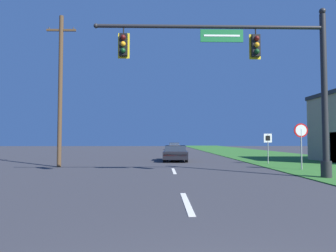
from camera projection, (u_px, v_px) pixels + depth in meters
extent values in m
cube|color=#2D6626|center=(266.00, 155.00, 31.96)|extent=(10.00, 110.00, 0.04)
cube|color=silver|center=(187.00, 203.00, 7.76)|extent=(0.16, 2.80, 0.01)
cube|color=silver|center=(174.00, 171.00, 15.74)|extent=(0.16, 2.80, 0.01)
cube|color=silver|center=(170.00, 161.00, 23.73)|extent=(0.16, 2.80, 0.01)
cube|color=silver|center=(168.00, 155.00, 31.72)|extent=(0.16, 2.80, 0.01)
cube|color=silver|center=(166.00, 152.00, 39.71)|extent=(0.16, 2.80, 0.01)
cube|color=black|center=(335.00, 148.00, 20.95)|extent=(0.10, 1.20, 2.20)
cylinder|color=#232326|center=(326.00, 169.00, 12.79)|extent=(0.44, 0.44, 0.70)
cylinder|color=#232326|center=(324.00, 95.00, 12.94)|extent=(0.26, 0.26, 7.11)
sphere|color=#232326|center=(322.00, 11.00, 13.11)|extent=(0.28, 0.28, 0.28)
cylinder|color=#232326|center=(210.00, 27.00, 12.96)|extent=(9.88, 0.16, 0.16)
sphere|color=#232326|center=(96.00, 26.00, 12.85)|extent=(0.21, 0.21, 0.21)
cube|color=#196B33|center=(222.00, 36.00, 12.96)|extent=(1.86, 0.06, 0.55)
cube|color=white|center=(222.00, 36.00, 12.92)|extent=(1.56, 0.01, 0.08)
cylinder|color=black|center=(124.00, 30.00, 12.87)|extent=(0.06, 0.06, 0.35)
cube|color=yellow|center=(124.00, 46.00, 12.98)|extent=(0.50, 0.03, 1.11)
cube|color=black|center=(123.00, 45.00, 12.84)|extent=(0.34, 0.24, 0.95)
sphere|color=#4C0F0C|center=(123.00, 37.00, 12.72)|extent=(0.22, 0.22, 0.22)
sphere|color=orange|center=(123.00, 44.00, 12.70)|extent=(0.22, 0.22, 0.22)
sphere|color=#0F3D19|center=(123.00, 51.00, 12.69)|extent=(0.22, 0.22, 0.22)
cylinder|color=black|center=(256.00, 31.00, 13.00)|extent=(0.06, 0.06, 0.35)
cube|color=yellow|center=(255.00, 47.00, 13.11)|extent=(0.50, 0.03, 1.11)
cube|color=black|center=(256.00, 46.00, 12.97)|extent=(0.34, 0.24, 0.95)
sphere|color=#4C0F0C|center=(257.00, 38.00, 12.84)|extent=(0.22, 0.22, 0.22)
sphere|color=orange|center=(257.00, 45.00, 12.83)|extent=(0.22, 0.22, 0.22)
sphere|color=#0F3D19|center=(257.00, 51.00, 12.82)|extent=(0.22, 0.22, 0.22)
cylinder|color=black|center=(185.00, 156.00, 25.12)|extent=(0.22, 0.64, 0.64)
cylinder|color=black|center=(166.00, 156.00, 25.16)|extent=(0.22, 0.64, 0.64)
cylinder|color=black|center=(186.00, 158.00, 21.90)|extent=(0.22, 0.64, 0.64)
cylinder|color=black|center=(164.00, 158.00, 21.94)|extent=(0.22, 0.64, 0.64)
cube|color=black|center=(175.00, 154.00, 23.54)|extent=(2.02, 4.70, 0.55)
cube|color=#283342|center=(175.00, 148.00, 23.68)|extent=(1.69, 2.01, 0.42)
cube|color=black|center=(175.00, 146.00, 23.68)|extent=(1.65, 1.97, 0.06)
cube|color=#B71414|center=(175.00, 155.00, 21.26)|extent=(1.68, 0.13, 0.14)
cylinder|color=black|center=(178.00, 148.00, 52.27)|extent=(0.22, 0.64, 0.64)
cylinder|color=black|center=(169.00, 148.00, 52.23)|extent=(0.22, 0.64, 0.64)
cylinder|color=black|center=(179.00, 148.00, 49.27)|extent=(0.22, 0.64, 0.64)
cylinder|color=black|center=(170.00, 148.00, 49.23)|extent=(0.22, 0.64, 0.64)
cube|color=silver|center=(174.00, 147.00, 50.76)|extent=(1.82, 4.40, 0.55)
cube|color=#283342|center=(174.00, 144.00, 50.89)|extent=(1.60, 1.85, 0.42)
cube|color=silver|center=(174.00, 143.00, 50.90)|extent=(1.57, 1.81, 0.06)
cube|color=#B71414|center=(175.00, 147.00, 48.59)|extent=(1.67, 0.06, 0.14)
cylinder|color=gray|center=(301.00, 149.00, 16.22)|extent=(0.07, 0.07, 2.20)
cylinder|color=red|center=(301.00, 130.00, 16.27)|extent=(0.76, 0.04, 0.76)
cylinder|color=white|center=(301.00, 130.00, 16.25)|extent=(0.61, 0.01, 0.61)
cylinder|color=gray|center=(268.00, 149.00, 20.36)|extent=(0.06, 0.06, 2.00)
cube|color=white|center=(268.00, 138.00, 20.39)|extent=(0.55, 0.04, 0.60)
cube|color=black|center=(268.00, 138.00, 20.37)|extent=(0.31, 0.01, 0.34)
cylinder|color=#4C3823|center=(60.00, 91.00, 18.37)|extent=(0.26, 0.26, 9.35)
cube|color=#4C3823|center=(61.00, 30.00, 18.55)|extent=(1.80, 0.12, 0.12)
cylinder|color=#333338|center=(49.00, 28.00, 18.53)|extent=(0.08, 0.08, 0.12)
cylinder|color=#333338|center=(73.00, 28.00, 18.57)|extent=(0.08, 0.08, 0.12)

